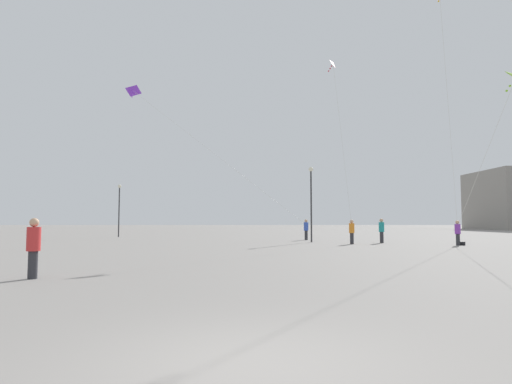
# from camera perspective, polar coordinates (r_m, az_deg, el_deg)

# --- Properties ---
(ground_plane) EXTENTS (300.00, 300.00, 0.00)m
(ground_plane) POSITION_cam_1_polar(r_m,az_deg,el_deg) (5.17, -0.88, -22.75)
(ground_plane) COLOR gray
(person_in_purple) EXTENTS (0.37, 0.37, 1.68)m
(person_in_purple) POSITION_cam_1_polar(r_m,az_deg,el_deg) (31.29, 25.93, -4.88)
(person_in_purple) COLOR #2D2D33
(person_in_purple) RESTS_ON ground_plane
(person_in_blue) EXTENTS (0.39, 0.39, 1.77)m
(person_in_blue) POSITION_cam_1_polar(r_m,az_deg,el_deg) (36.24, 7.01, -4.97)
(person_in_blue) COLOR #2D2D33
(person_in_blue) RESTS_ON ground_plane
(person_in_red) EXTENTS (0.38, 0.38, 1.74)m
(person_in_red) POSITION_cam_1_polar(r_m,az_deg,el_deg) (13.75, -27.84, -6.43)
(person_in_red) COLOR #2D2D33
(person_in_red) RESTS_ON ground_plane
(person_in_orange) EXTENTS (0.38, 0.38, 1.73)m
(person_in_orange) POSITION_cam_1_polar(r_m,az_deg,el_deg) (30.49, 13.08, -5.15)
(person_in_orange) COLOR #2D2D33
(person_in_orange) RESTS_ON ground_plane
(person_in_teal) EXTENTS (0.39, 0.39, 1.81)m
(person_in_teal) POSITION_cam_1_polar(r_m,az_deg,el_deg) (32.60, 16.89, -4.92)
(person_in_teal) COLOR #2D2D33
(person_in_teal) RESTS_ON ground_plane
(kite_violet_delta) EXTENTS (15.20, 2.20, 11.57)m
(kite_violet_delta) POSITION_cam_1_polar(r_m,az_deg,el_deg) (37.37, -15.43, 12.50)
(kite_violet_delta) COLOR purple
(kite_crimson_diamond) EXTENTS (1.49, 1.04, 12.32)m
(kite_crimson_diamond) POSITION_cam_1_polar(r_m,az_deg,el_deg) (32.83, 10.67, 16.23)
(kite_crimson_diamond) COLOR red
(lamppost_east) EXTENTS (0.36, 0.36, 5.82)m
(lamppost_east) POSITION_cam_1_polar(r_m,az_deg,el_deg) (32.67, 7.68, -0.08)
(lamppost_east) COLOR #2D2D30
(lamppost_east) RESTS_ON ground_plane
(lamppost_west) EXTENTS (0.36, 0.36, 5.34)m
(lamppost_west) POSITION_cam_1_polar(r_m,az_deg,el_deg) (44.75, -17.93, -1.30)
(lamppost_west) COLOR #2D2D30
(lamppost_west) RESTS_ON ground_plane
(handbag_beside_flyer) EXTENTS (0.32, 0.33, 0.24)m
(handbag_beside_flyer) POSITION_cam_1_polar(r_m,az_deg,el_deg) (31.56, 26.47, -6.30)
(handbag_beside_flyer) COLOR black
(handbag_beside_flyer) RESTS_ON ground_plane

